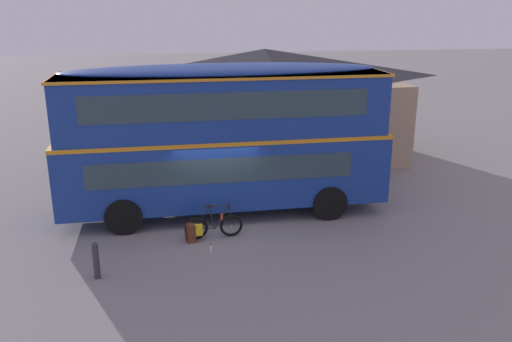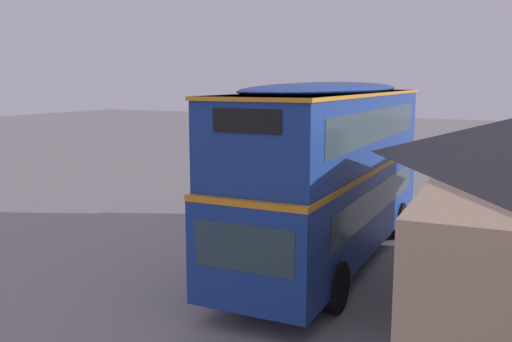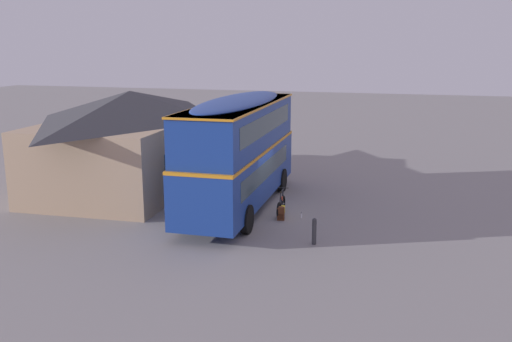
{
  "view_description": "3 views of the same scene",
  "coord_description": "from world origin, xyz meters",
  "px_view_note": "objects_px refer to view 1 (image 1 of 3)",
  "views": [
    {
      "loc": [
        -1.21,
        -15.11,
        6.53
      ],
      "look_at": [
        1.16,
        -0.32,
        1.78
      ],
      "focal_mm": 37.17,
      "sensor_mm": 36.0,
      "label": 1
    },
    {
      "loc": [
        14.18,
        5.81,
        4.82
      ],
      "look_at": [
        0.86,
        -0.95,
        2.4
      ],
      "focal_mm": 39.21,
      "sensor_mm": 36.0,
      "label": 2
    },
    {
      "loc": [
        -21.61,
        -5.89,
        6.93
      ],
      "look_at": [
        -0.49,
        0.05,
        1.87
      ],
      "focal_mm": 38.71,
      "sensor_mm": 36.0,
      "label": 3
    }
  ],
  "objects_px": {
    "double_decker_bus": "(224,133)",
    "touring_bicycle": "(212,226)",
    "kerb_bollard": "(96,260)",
    "backpack_on_ground": "(191,232)",
    "water_bottle_clear_plastic": "(211,248)"
  },
  "relations": [
    {
      "from": "double_decker_bus",
      "to": "kerb_bollard",
      "type": "height_order",
      "value": "double_decker_bus"
    },
    {
      "from": "kerb_bollard",
      "to": "double_decker_bus",
      "type": "bearing_deg",
      "value": 47.07
    },
    {
      "from": "water_bottle_clear_plastic",
      "to": "kerb_bollard",
      "type": "relative_size",
      "value": 0.23
    },
    {
      "from": "touring_bicycle",
      "to": "kerb_bollard",
      "type": "distance_m",
      "value": 3.56
    },
    {
      "from": "backpack_on_ground",
      "to": "water_bottle_clear_plastic",
      "type": "height_order",
      "value": "backpack_on_ground"
    },
    {
      "from": "touring_bicycle",
      "to": "kerb_bollard",
      "type": "bearing_deg",
      "value": -147.72
    },
    {
      "from": "double_decker_bus",
      "to": "water_bottle_clear_plastic",
      "type": "relative_size",
      "value": 46.6
    },
    {
      "from": "backpack_on_ground",
      "to": "water_bottle_clear_plastic",
      "type": "bearing_deg",
      "value": -55.41
    },
    {
      "from": "backpack_on_ground",
      "to": "touring_bicycle",
      "type": "bearing_deg",
      "value": 11.79
    },
    {
      "from": "backpack_on_ground",
      "to": "kerb_bollard",
      "type": "bearing_deg",
      "value": -143.43
    },
    {
      "from": "touring_bicycle",
      "to": "kerb_bollard",
      "type": "relative_size",
      "value": 1.76
    },
    {
      "from": "touring_bicycle",
      "to": "double_decker_bus",
      "type": "bearing_deg",
      "value": 73.13
    },
    {
      "from": "touring_bicycle",
      "to": "kerb_bollard",
      "type": "xyz_separation_m",
      "value": [
        -3.01,
        -1.9,
        0.12
      ]
    },
    {
      "from": "double_decker_bus",
      "to": "backpack_on_ground",
      "type": "distance_m",
      "value": 3.38
    },
    {
      "from": "double_decker_bus",
      "to": "touring_bicycle",
      "type": "relative_size",
      "value": 6.01
    }
  ]
}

